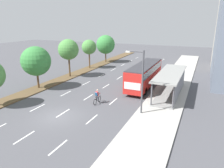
% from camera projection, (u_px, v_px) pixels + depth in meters
% --- Properties ---
extents(ground_plane, '(140.00, 140.00, 0.00)m').
position_uv_depth(ground_plane, '(58.00, 116.00, 21.20)').
color(ground_plane, '#4C4C51').
extents(median_strip, '(2.60, 52.00, 0.12)m').
position_uv_depth(median_strip, '(88.00, 69.00, 41.90)').
color(median_strip, brown).
rests_on(median_strip, ground).
extents(sidewalk_right, '(4.50, 52.00, 0.15)m').
position_uv_depth(sidewalk_right, '(178.00, 78.00, 35.01)').
color(sidewalk_right, '#ADAAA3').
rests_on(sidewalk_right, ground).
extents(lane_divider_left, '(0.14, 44.37, 0.01)m').
position_uv_depth(lane_divider_left, '(101.00, 76.00, 37.14)').
color(lane_divider_left, white).
rests_on(lane_divider_left, ground).
extents(lane_divider_center, '(0.14, 44.37, 0.01)m').
position_uv_depth(lane_divider_center, '(119.00, 78.00, 35.77)').
color(lane_divider_center, white).
rests_on(lane_divider_center, ground).
extents(lane_divider_right, '(0.14, 44.37, 0.01)m').
position_uv_depth(lane_divider_right, '(139.00, 80.00, 34.39)').
color(lane_divider_right, white).
rests_on(lane_divider_right, ground).
extents(bus_shelter, '(2.90, 10.95, 2.86)m').
position_uv_depth(bus_shelter, '(172.00, 81.00, 26.84)').
color(bus_shelter, gray).
rests_on(bus_shelter, sidewalk_right).
extents(bus, '(2.54, 11.29, 3.37)m').
position_uv_depth(bus, '(145.00, 73.00, 30.39)').
color(bus, red).
rests_on(bus, ground).
extents(cyclist, '(0.46, 1.82, 1.71)m').
position_uv_depth(cyclist, '(97.00, 97.00, 24.39)').
color(cyclist, black).
rests_on(cyclist, ground).
extents(median_tree_second, '(4.11, 4.11, 5.93)m').
position_uv_depth(median_tree_second, '(36.00, 61.00, 28.94)').
color(median_tree_second, brown).
rests_on(median_tree_second, median_strip).
extents(median_tree_third, '(3.46, 3.46, 6.37)m').
position_uv_depth(median_tree_third, '(68.00, 50.00, 34.96)').
color(median_tree_third, brown).
rests_on(median_tree_third, median_strip).
extents(median_tree_fourth, '(2.91, 2.91, 5.71)m').
position_uv_depth(median_tree_fourth, '(89.00, 47.00, 41.53)').
color(median_tree_fourth, brown).
rests_on(median_tree_fourth, median_strip).
extents(median_tree_fifth, '(4.28, 4.28, 6.20)m').
position_uv_depth(median_tree_fifth, '(106.00, 45.00, 47.87)').
color(median_tree_fifth, brown).
rests_on(median_tree_fifth, median_strip).
extents(streetlight, '(1.91, 0.24, 6.50)m').
position_uv_depth(streetlight, '(141.00, 78.00, 20.70)').
color(streetlight, '#4C4C51').
rests_on(streetlight, sidewalk_right).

